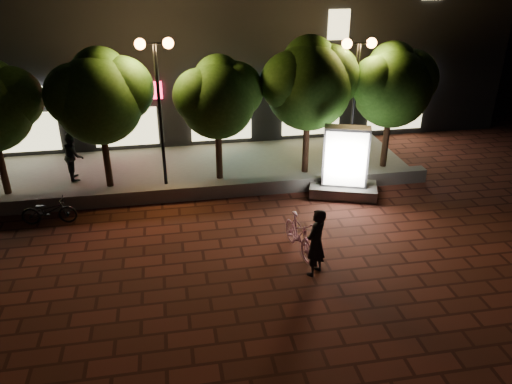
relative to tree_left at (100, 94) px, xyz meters
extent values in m
plane|color=#54221A|center=(3.45, -5.46, -3.44)|extent=(80.00, 80.00, 0.00)
cube|color=slate|center=(3.45, -1.46, -3.19)|extent=(16.00, 0.45, 0.50)
cube|color=slate|center=(3.45, 1.04, -3.40)|extent=(16.00, 5.00, 0.08)
cube|color=black|center=(3.45, 7.54, 1.56)|extent=(28.00, 8.00, 10.00)
cube|color=white|center=(-3.55, 3.48, -0.84)|extent=(3.20, 0.12, 0.70)
cube|color=beige|center=(-3.55, 3.48, -2.34)|extent=(2.60, 0.10, 1.60)
cube|color=red|center=(0.45, 3.48, -0.84)|extent=(3.20, 0.12, 0.70)
cube|color=beige|center=(0.45, 3.48, -2.34)|extent=(2.60, 0.10, 1.60)
cube|color=#49D6D6|center=(4.45, 3.48, -0.84)|extent=(3.20, 0.12, 0.70)
cube|color=beige|center=(4.45, 3.48, -2.34)|extent=(2.60, 0.10, 1.60)
cube|color=yellow|center=(8.45, 3.48, -0.84)|extent=(3.20, 0.12, 0.70)
cube|color=beige|center=(8.45, 3.48, -2.34)|extent=(2.60, 0.10, 1.60)
cube|color=beige|center=(12.45, 3.48, -0.84)|extent=(3.20, 0.12, 0.70)
cube|color=beige|center=(12.45, 3.48, -2.34)|extent=(2.60, 0.10, 1.60)
cube|color=beige|center=(9.45, 3.48, 1.56)|extent=(0.90, 0.10, 1.20)
cylinder|color=black|center=(-3.55, -0.06, -2.24)|extent=(0.24, 0.24, 2.25)
sphere|color=#275017|center=(-2.85, 0.14, -0.04)|extent=(2.10, 2.10, 2.10)
cylinder|color=black|center=(-0.05, -0.06, -2.19)|extent=(0.24, 0.24, 2.34)
sphere|color=#275017|center=(-0.05, -0.06, -0.20)|extent=(3.00, 3.00, 3.00)
sphere|color=#275017|center=(0.70, 0.14, 0.10)|extent=(2.25, 2.25, 2.25)
sphere|color=#275017|center=(-0.73, -0.21, 0.05)|extent=(2.10, 2.10, 2.10)
sphere|color=#275017|center=(0.05, 0.29, 0.55)|extent=(1.95, 1.95, 1.95)
cylinder|color=black|center=(3.95, -0.06, -2.26)|extent=(0.24, 0.24, 2.21)
sphere|color=#275017|center=(3.95, -0.06, -0.42)|extent=(2.70, 2.70, 2.70)
sphere|color=#275017|center=(4.62, 0.14, -0.12)|extent=(2.03, 2.03, 2.02)
sphere|color=#275017|center=(3.34, -0.21, -0.17)|extent=(1.89, 1.89, 1.89)
sphere|color=#275017|center=(4.05, 0.29, 0.26)|extent=(1.76, 1.76, 1.76)
cylinder|color=black|center=(7.25, -0.06, -2.15)|extent=(0.24, 0.24, 2.43)
sphere|color=#275017|center=(7.25, -0.06, -0.08)|extent=(3.10, 3.10, 3.10)
sphere|color=#275017|center=(8.02, 0.14, 0.22)|extent=(2.33, 2.33, 2.33)
sphere|color=#275017|center=(6.55, -0.21, 0.17)|extent=(2.17, 2.17, 2.17)
sphere|color=#275017|center=(7.35, 0.29, 0.69)|extent=(2.01, 2.02, 2.02)
cylinder|color=black|center=(10.45, -0.06, -2.22)|extent=(0.24, 0.24, 2.29)
sphere|color=#275017|center=(10.45, -0.06, -0.27)|extent=(2.90, 2.90, 2.90)
sphere|color=#275017|center=(11.17, 0.14, 0.03)|extent=(2.18, 2.17, 2.17)
sphere|color=#275017|center=(9.79, -0.21, -0.02)|extent=(2.03, 2.03, 2.03)
sphere|color=#275017|center=(10.55, 0.29, 0.45)|extent=(1.89, 1.88, 1.88)
cylinder|color=black|center=(1.95, -0.26, -0.86)|extent=(0.12, 0.12, 5.00)
cylinder|color=black|center=(1.95, -0.26, 1.64)|extent=(0.90, 0.08, 0.08)
sphere|color=orange|center=(1.50, -0.26, 1.64)|extent=(0.36, 0.36, 0.36)
sphere|color=orange|center=(2.40, -0.26, 1.64)|extent=(0.36, 0.36, 0.36)
cylinder|color=black|center=(8.95, -0.26, -0.96)|extent=(0.12, 0.12, 4.80)
cylinder|color=black|center=(8.95, -0.26, 1.44)|extent=(0.90, 0.08, 0.08)
sphere|color=orange|center=(8.50, -0.26, 1.44)|extent=(0.36, 0.36, 0.36)
sphere|color=orange|center=(9.40, -0.26, 1.44)|extent=(0.36, 0.36, 0.36)
cube|color=slate|center=(8.07, -2.12, -3.25)|extent=(2.56, 1.85, 0.39)
cube|color=#4C4C51|center=(8.07, -2.12, -2.00)|extent=(1.63, 1.00, 2.12)
cube|color=white|center=(7.98, -2.39, -2.00)|extent=(1.33, 0.49, 1.93)
cube|color=white|center=(8.16, -1.86, -2.00)|extent=(1.33, 0.49, 1.93)
imported|color=#F5A6D9|center=(5.59, -5.47, -2.88)|extent=(0.81, 1.93, 1.13)
imported|color=black|center=(5.75, -6.57, -2.49)|extent=(0.82, 0.81, 1.91)
imported|color=black|center=(-1.71, -2.46, -3.00)|extent=(1.73, 0.68, 0.89)
imported|color=black|center=(-1.34, 0.84, -2.47)|extent=(0.84, 0.99, 1.79)
camera|label=1|loc=(2.22, -17.42, 4.47)|focal=35.58mm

